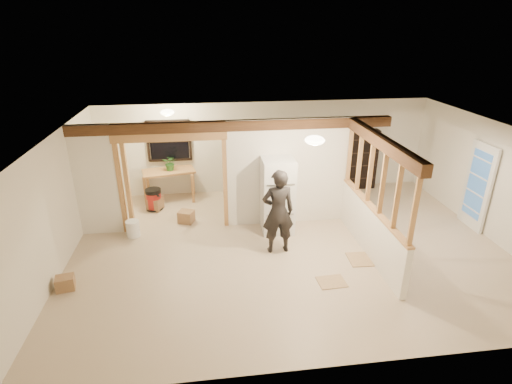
{
  "coord_description": "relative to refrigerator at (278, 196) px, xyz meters",
  "views": [
    {
      "loc": [
        -1.64,
        -7.24,
        4.42
      ],
      "look_at": [
        -0.65,
        0.4,
        1.14
      ],
      "focal_mm": 28.0,
      "sensor_mm": 36.0,
      "label": 1
    }
  ],
  "objects": [
    {
      "name": "floor",
      "position": [
        0.11,
        -0.8,
        -0.86
      ],
      "size": [
        9.0,
        6.5,
        0.01
      ],
      "primitive_type": "cube",
      "color": "#BCA78C",
      "rests_on": "ground"
    },
    {
      "name": "ceiling",
      "position": [
        0.11,
        -0.8,
        1.64
      ],
      "size": [
        9.0,
        6.5,
        0.01
      ],
      "primitive_type": "cube",
      "color": "white"
    },
    {
      "name": "wall_back",
      "position": [
        0.11,
        2.45,
        0.39
      ],
      "size": [
        9.0,
        0.01,
        2.5
      ],
      "primitive_type": "cube",
      "color": "silver",
      "rests_on": "floor"
    },
    {
      "name": "wall_front",
      "position": [
        0.11,
        -4.05,
        0.39
      ],
      "size": [
        9.0,
        0.01,
        2.5
      ],
      "primitive_type": "cube",
      "color": "silver",
      "rests_on": "floor"
    },
    {
      "name": "wall_left",
      "position": [
        -4.39,
        -0.8,
        0.39
      ],
      "size": [
        0.01,
        6.5,
        2.5
      ],
      "primitive_type": "cube",
      "color": "silver",
      "rests_on": "floor"
    },
    {
      "name": "wall_right",
      "position": [
        4.61,
        -0.8,
        0.39
      ],
      "size": [
        0.01,
        6.5,
        2.5
      ],
      "primitive_type": "cube",
      "color": "silver",
      "rests_on": "floor"
    },
    {
      "name": "partition_left_stub",
      "position": [
        -3.94,
        0.4,
        0.39
      ],
      "size": [
        0.9,
        0.12,
        2.5
      ],
      "primitive_type": "cube",
      "color": "silver",
      "rests_on": "floor"
    },
    {
      "name": "partition_center",
      "position": [
        0.31,
        0.4,
        0.39
      ],
      "size": [
        2.8,
        0.12,
        2.5
      ],
      "primitive_type": "cube",
      "color": "silver",
      "rests_on": "floor"
    },
    {
      "name": "doorway_frame",
      "position": [
        -2.29,
        0.4,
        0.24
      ],
      "size": [
        2.46,
        0.14,
        2.2
      ],
      "primitive_type": "cube",
      "color": "#B7854D",
      "rests_on": "floor"
    },
    {
      "name": "header_beam_back",
      "position": [
        -0.89,
        0.4,
        1.52
      ],
      "size": [
        7.0,
        0.18,
        0.22
      ],
      "primitive_type": "cube",
      "color": "#4F301B",
      "rests_on": "ceiling"
    },
    {
      "name": "header_beam_right",
      "position": [
        1.71,
        -1.2,
        1.52
      ],
      "size": [
        0.18,
        3.3,
        0.22
      ],
      "primitive_type": "cube",
      "color": "#4F301B",
      "rests_on": "ceiling"
    },
    {
      "name": "pony_wall",
      "position": [
        1.71,
        -1.2,
        -0.36
      ],
      "size": [
        0.12,
        3.2,
        1.0
      ],
      "primitive_type": "cube",
      "color": "silver",
      "rests_on": "floor"
    },
    {
      "name": "stud_partition",
      "position": [
        1.71,
        -1.2,
        0.8
      ],
      "size": [
        0.14,
        3.2,
        1.32
      ],
      "primitive_type": "cube",
      "color": "#B7854D",
      "rests_on": "pony_wall"
    },
    {
      "name": "window_back",
      "position": [
        -2.49,
        2.37,
        0.69
      ],
      "size": [
        1.12,
        0.1,
        1.1
      ],
      "primitive_type": "cube",
      "color": "black",
      "rests_on": "wall_back"
    },
    {
      "name": "french_door",
      "position": [
        4.53,
        -0.4,
        0.14
      ],
      "size": [
        0.12,
        0.86,
        2.0
      ],
      "primitive_type": "cube",
      "color": "white",
      "rests_on": "floor"
    },
    {
      "name": "ceiling_dome_main",
      "position": [
        0.41,
        -1.3,
        1.62
      ],
      "size": [
        0.36,
        0.36,
        0.16
      ],
      "primitive_type": "ellipsoid",
      "color": "#FFEABF",
      "rests_on": "ceiling"
    },
    {
      "name": "ceiling_dome_util",
      "position": [
        -2.39,
        1.5,
        1.62
      ],
      "size": [
        0.32,
        0.32,
        0.14
      ],
      "primitive_type": "ellipsoid",
      "color": "#FFEABF",
      "rests_on": "ceiling"
    },
    {
      "name": "hanging_bulb",
      "position": [
        -1.89,
        0.8,
        1.32
      ],
      "size": [
        0.07,
        0.07,
        0.07
      ],
      "primitive_type": "ellipsoid",
      "color": "#FFD88C",
      "rests_on": "ceiling"
    },
    {
      "name": "refrigerator",
      "position": [
        0.0,
        0.0,
        0.0
      ],
      "size": [
        0.7,
        0.68,
        1.71
      ],
      "primitive_type": "cube",
      "color": "silver",
      "rests_on": "floor"
    },
    {
      "name": "woman",
      "position": [
        -0.15,
        -0.9,
        0.05
      ],
      "size": [
        0.67,
        0.46,
        1.8
      ],
      "primitive_type": "imported",
      "rotation": [
        0.0,
        0.0,
        3.18
      ],
      "color": "#2D2727",
      "rests_on": "floor"
    },
    {
      "name": "work_table",
      "position": [
        -2.54,
        2.07,
        -0.44
      ],
      "size": [
        1.44,
        0.93,
        0.84
      ],
      "primitive_type": "cube",
      "rotation": [
        0.0,
        0.0,
        0.21
      ],
      "color": "#B7854D",
      "rests_on": "floor"
    },
    {
      "name": "potted_plant",
      "position": [
        -2.48,
        2.05,
        0.19
      ],
      "size": [
        0.44,
        0.41,
        0.41
      ],
      "primitive_type": "imported",
      "rotation": [
        0.0,
        0.0,
        -0.31
      ],
      "color": "#265D24",
      "rests_on": "work_table"
    },
    {
      "name": "shop_vac",
      "position": [
        -2.92,
        1.49,
        -0.57
      ],
      "size": [
        0.56,
        0.56,
        0.56
      ],
      "primitive_type": "cylinder",
      "rotation": [
        0.0,
        0.0,
        -0.35
      ],
      "color": "maroon",
      "rests_on": "floor"
    },
    {
      "name": "bookshelf",
      "position": [
        2.82,
        2.24,
        -0.01
      ],
      "size": [
        0.85,
        0.28,
        1.7
      ],
      "primitive_type": "cube",
      "color": "black",
      "rests_on": "floor"
    },
    {
      "name": "bucket",
      "position": [
        -3.24,
        0.11,
        -0.67
      ],
      "size": [
        0.32,
        0.32,
        0.37
      ],
      "primitive_type": "cylinder",
      "rotation": [
        0.0,
        0.0,
        0.09
      ],
      "color": "white",
      "rests_on": "floor"
    },
    {
      "name": "box_util_a",
      "position": [
        -2.09,
        0.65,
        -0.71
      ],
      "size": [
        0.42,
        0.4,
        0.29
      ],
      "primitive_type": "cube",
      "rotation": [
        0.0,
        0.0,
        -0.39
      ],
      "color": "#946C47",
      "rests_on": "floor"
    },
    {
      "name": "box_util_b",
      "position": [
        -2.9,
        1.47,
        -0.7
      ],
      "size": [
        0.44,
        0.44,
        0.31
      ],
      "primitive_type": "cube",
      "rotation": [
        0.0,
        0.0,
        -0.4
      ],
      "color": "#946C47",
      "rests_on": "floor"
    },
    {
      "name": "box_front",
      "position": [
        -4.16,
        -1.72,
        -0.73
      ],
      "size": [
        0.36,
        0.31,
        0.25
      ],
      "primitive_type": "cube",
      "rotation": [
        0.0,
        0.0,
        0.2
      ],
      "color": "#946C47",
      "rests_on": "floor"
    },
    {
      "name": "floor_panel_near",
      "position": [
        1.48,
        -1.48,
        -0.85
      ],
      "size": [
        0.55,
        0.55,
        0.02
      ],
      "primitive_type": "cube",
      "rotation": [
        0.0,
        0.0,
        -0.05
      ],
      "color": "tan",
      "rests_on": "floor"
    },
    {
      "name": "floor_panel_far",
      "position": [
        0.64,
        -2.14,
        -0.85
      ],
      "size": [
        0.53,
        0.43,
        0.02
      ],
      "primitive_type": "cube",
      "rotation": [
        0.0,
        0.0,
        0.06
      ],
      "color": "tan",
      "rests_on": "floor"
    }
  ]
}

